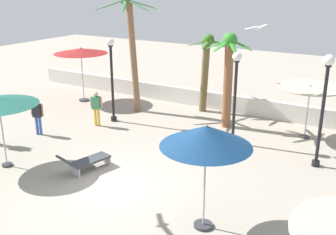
% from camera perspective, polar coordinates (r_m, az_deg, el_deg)
% --- Properties ---
extents(ground_plane, '(56.00, 56.00, 0.00)m').
position_cam_1_polar(ground_plane, '(13.31, -7.25, -9.60)').
color(ground_plane, '#9E9384').
extents(boundary_wall, '(25.20, 0.30, 0.87)m').
position_cam_1_polar(boundary_wall, '(20.61, 8.59, 2.07)').
color(boundary_wall, silver).
rests_on(boundary_wall, ground_plane).
extents(patio_umbrella_2, '(2.36, 2.36, 2.93)m').
position_cam_1_polar(patio_umbrella_2, '(10.11, 5.39, -2.72)').
color(patio_umbrella_2, '#333338').
rests_on(patio_umbrella_2, ground_plane).
extents(patio_umbrella_3, '(2.85, 2.85, 2.95)m').
position_cam_1_polar(patio_umbrella_3, '(22.15, -12.21, 9.10)').
color(patio_umbrella_3, '#333338').
rests_on(patio_umbrella_3, ground_plane).
extents(patio_umbrella_5, '(2.66, 2.66, 2.30)m').
position_cam_1_polar(patio_umbrella_5, '(17.39, 19.43, 3.81)').
color(patio_umbrella_5, '#333338').
rests_on(patio_umbrella_5, ground_plane).
extents(palm_tree_0, '(1.94, 2.00, 3.89)m').
position_cam_1_polar(palm_tree_0, '(19.96, 5.39, 7.53)').
color(palm_tree_0, brown).
rests_on(palm_tree_0, ground_plane).
extents(palm_tree_1, '(2.04, 2.04, 4.21)m').
position_cam_1_polar(palm_tree_1, '(17.81, 8.54, 6.73)').
color(palm_tree_1, brown).
rests_on(palm_tree_1, ground_plane).
extents(palm_tree_2, '(3.11, 2.80, 5.61)m').
position_cam_1_polar(palm_tree_2, '(19.97, -5.23, 10.68)').
color(palm_tree_2, brown).
rests_on(palm_tree_2, ground_plane).
extents(lamp_post_0, '(0.38, 0.38, 4.01)m').
position_cam_1_polar(lamp_post_0, '(14.64, 21.17, 2.51)').
color(lamp_post_0, black).
rests_on(lamp_post_0, ground_plane).
extents(lamp_post_1, '(0.34, 0.34, 3.87)m').
position_cam_1_polar(lamp_post_1, '(18.62, -7.95, 6.18)').
color(lamp_post_1, black).
rests_on(lamp_post_1, ground_plane).
extents(lamp_post_2, '(0.36, 0.36, 3.73)m').
position_cam_1_polar(lamp_post_2, '(15.98, 9.49, 4.02)').
color(lamp_post_2, black).
rests_on(lamp_post_2, ground_plane).
extents(lounge_chair_0, '(0.96, 1.96, 0.84)m').
position_cam_1_polar(lounge_chair_0, '(14.27, -11.71, -6.07)').
color(lounge_chair_0, '#B7B7BC').
rests_on(lounge_chair_0, ground_plane).
extents(guest_0, '(0.53, 0.34, 1.58)m').
position_cam_1_polar(guest_0, '(17.97, -17.97, 0.55)').
color(guest_0, '#3359B2').
rests_on(guest_0, ground_plane).
extents(guest_1, '(0.53, 0.35, 1.59)m').
position_cam_1_polar(guest_1, '(18.43, -10.09, 1.68)').
color(guest_1, gold).
rests_on(guest_1, ground_plane).
extents(seagull_0, '(0.48, 1.35, 0.15)m').
position_cam_1_polar(seagull_0, '(15.73, 12.41, 12.30)').
color(seagull_0, white).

